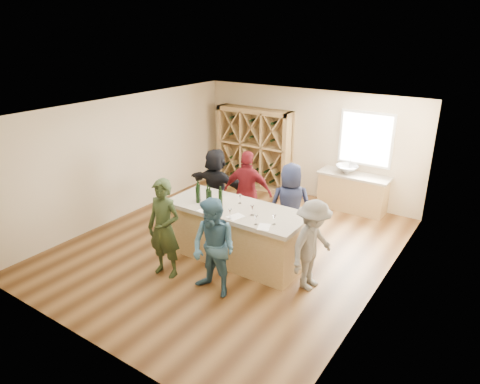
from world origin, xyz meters
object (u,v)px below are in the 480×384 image
Objects in this scene: sink at (347,169)px; person_far_left at (216,185)px; person_server at (312,245)px; person_far_mid at (248,193)px; person_near_left at (164,229)px; tasting_counter_base at (236,235)px; wine_rack at (254,148)px; wine_bottle_b at (198,195)px; wine_bottle_e at (220,198)px; wine_bottle_d at (210,198)px; person_far_right at (290,205)px; wine_bottle_c at (208,196)px; wine_bottle_a at (198,193)px; person_near_right at (214,248)px.

person_far_left is at bearing -133.14° from sink.
person_far_mid is (-2.09, 1.21, 0.11)m from person_server.
person_far_left is at bearing 99.24° from person_near_left.
tasting_counter_base is 1.61× the size of person_server.
wine_rack is 6.87× the size of wine_bottle_b.
wine_bottle_e is 1.77m from person_far_left.
tasting_counter_base is 1.28m from person_far_mid.
wine_bottle_d is 0.17× the size of person_near_left.
wine_rack is 1.20× the size of person_far_mid.
person_far_right is (0.85, 1.21, -0.37)m from wine_bottle_e.
person_far_mid is at bearing 84.52° from wine_bottle_c.
person_far_right is (1.38, 1.21, -0.37)m from wine_bottle_a.
person_near_right reaches higher than wine_bottle_d.
wine_bottle_d is 0.18× the size of person_near_right.
person_far_mid is (-0.47, 1.12, 0.41)m from tasting_counter_base.
person_far_right is (0.58, 1.09, 0.37)m from tasting_counter_base.
tasting_counter_base is at bearing 8.93° from wine_bottle_a.
wine_bottle_e is 0.19× the size of person_far_left.
person_near_left is at bearing -107.38° from wine_bottle_d.
tasting_counter_base is at bearing 137.18° from person_far_left.
wine_rack is at bearing -80.00° from person_far_left.
person_far_mid is at bearing 98.96° from wine_bottle_e.
wine_bottle_b is 1.01m from person_near_left.
sink is 1.76× the size of wine_bottle_d.
wine_bottle_b is 0.19× the size of person_near_right.
tasting_counter_base is 1.45m from person_near_left.
wine_bottle_a reaches higher than wine_bottle_b.
person_far_mid is at bearing -36.11° from person_far_right.
person_near_left is 1.00× the size of person_far_mid.
person_far_right reaches higher than wine_bottle_e.
person_far_left is (-0.94, 1.42, -0.37)m from wine_bottle_d.
wine_rack is at bearing 97.57° from person_near_left.
sink is at bearing 71.51° from wine_bottle_d.
sink is at bearing -134.89° from person_far_left.
sink is at bearing 65.89° from person_near_left.
person_far_right is (1.32, 2.26, -0.04)m from person_near_left.
person_near_right is 1.06× the size of person_server.
person_far_right is at bearing 41.34° from wine_bottle_a.
person_far_right is at bearing 44.49° from wine_bottle_b.
wine_bottle_b is 2.41m from person_server.
person_far_mid reaches higher than wine_bottle_b.
person_near_right is at bearing -64.94° from wine_rack.
person_far_mid reaches higher than wine_bottle_e.
person_near_left reaches higher than person_server.
tasting_counter_base is 8.07× the size of wine_bottle_e.
wine_bottle_e is at bearing -2.14° from wine_bottle_c.
sink is 3.68m from tasting_counter_base.
wine_bottle_c reaches higher than sink.
person_near_right is (2.24, -4.78, -0.25)m from wine_rack.
person_far_left is at bearing 123.33° from wine_bottle_d.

